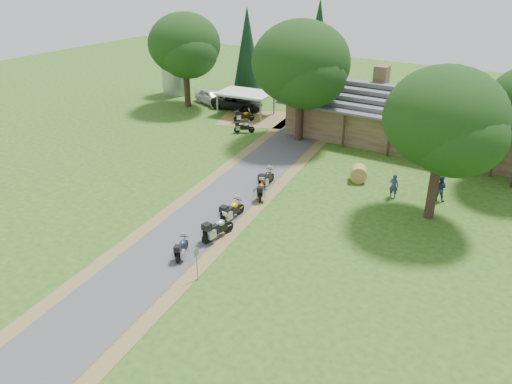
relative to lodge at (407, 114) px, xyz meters
The scene contains 23 objects.
ground 24.86m from the lodge, 104.04° to the right, with size 120.00×120.00×0.00m, color #274C15.
driveway 21.17m from the lodge, 108.00° to the right, with size 46.00×46.00×0.00m, color #464648.
lodge is the anchor object (origin of this frame).
silo 28.62m from the lodge, behind, with size 3.33×3.33×6.75m, color gray.
carport 16.58m from the lodge, behind, with size 5.55×3.70×2.40m, color silver, non-canonical shape.
car_white_sedan 22.17m from the lodge, behind, with size 6.14×2.59×2.05m, color silver.
car_dark_suv 18.53m from the lodge, behind, with size 6.10×2.60×2.34m, color black.
motorcycle_row_a 25.92m from the lodge, 100.26° to the right, with size 1.71×0.56×1.17m, color navy, non-canonical shape.
motorcycle_row_b 23.22m from the lodge, 100.14° to the right, with size 2.13×0.70×1.46m, color #ADAFB5, non-canonical shape.
motorcycle_row_c 21.04m from the lodge, 102.88° to the right, with size 2.08×0.68×1.42m, color #D6AB00, non-canonical shape.
motorcycle_row_d 17.56m from the lodge, 105.89° to the right, with size 1.87×0.61×1.28m, color red, non-canonical shape.
motorcycle_row_e 16.02m from the lodge, 110.00° to the right, with size 1.98×0.65×1.35m, color black, non-canonical shape.
motorcycle_carport_a 15.74m from the lodge, 169.44° to the right, with size 1.90×0.62×1.30m, color #C09000, non-canonical shape.
motorcycle_carport_b 14.73m from the lodge, 156.81° to the right, with size 1.73×0.56×1.18m, color slate, non-canonical shape.
person_a 12.32m from the lodge, 76.35° to the right, with size 0.57×0.41×2.01m, color navy.
person_b 12.23m from the lodge, 62.12° to the right, with size 0.61×0.44×2.14m, color navy.
hay_bale 10.77m from the lodge, 90.79° to the right, with size 1.22×1.22×1.11m, color #A27C3B.
sign_post 26.91m from the lodge, 95.31° to the right, with size 0.34×0.06×1.89m, color gray, non-canonical shape.
oak_lodge_left 10.03m from the lodge, 149.00° to the right, with size 8.42×8.42×11.17m, color black, non-canonical shape.
oak_driveway 15.00m from the lodge, 66.89° to the right, with size 7.11×7.11×10.65m, color black, non-canonical shape.
oak_silo 23.92m from the lodge, behind, with size 7.62×7.62×10.86m, color black, non-canonical shape.
cedar_near 10.57m from the lodge, 169.34° to the left, with size 3.73×3.73×11.66m, color black.
cedar_far 20.48m from the lodge, 166.99° to the left, with size 3.32×3.32×10.32m, color black.
Camera 1 is at (17.40, -19.19, 15.12)m, focal length 35.00 mm.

